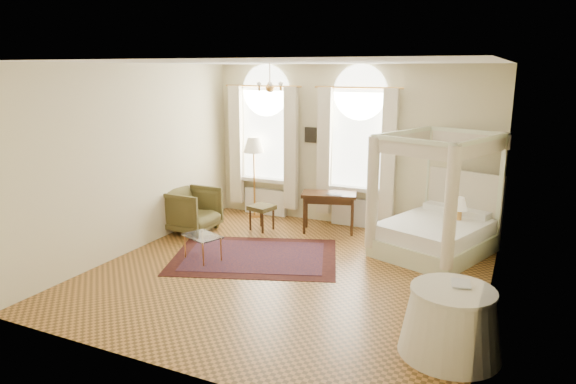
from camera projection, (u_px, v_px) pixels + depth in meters
name	position (u px, v px, depth m)	size (l,w,h in m)	color
ground	(287.00, 273.00, 8.25)	(6.00, 6.00, 0.00)	#9F672E
room_walls	(287.00, 152.00, 7.79)	(6.00, 6.00, 6.00)	beige
window_left	(264.00, 149.00, 11.22)	(1.62, 0.27, 3.29)	white
window_right	(357.00, 156.00, 10.35)	(1.62, 0.27, 3.29)	white
chandelier	(270.00, 86.00, 9.00)	(0.51, 0.45, 0.50)	#C78D42
wall_pictures	(353.00, 135.00, 10.39)	(2.54, 0.03, 0.39)	black
canopy_bed	(435.00, 227.00, 9.03)	(2.16, 2.38, 2.14)	beige
nightstand	(457.00, 235.00, 9.26)	(0.40, 0.36, 0.57)	#37200F
nightstand_lamp	(459.00, 205.00, 9.09)	(0.29, 0.29, 0.42)	#C78D42
writing_desk	(329.00, 199.00, 10.22)	(1.19, 0.84, 0.80)	#37200F
laptop	(335.00, 194.00, 10.04)	(0.31, 0.20, 0.02)	black
stool	(262.00, 210.00, 10.40)	(0.53, 0.53, 0.51)	#4D4521
armchair	(191.00, 210.00, 10.32)	(0.94, 0.97, 0.88)	#4B4220
coffee_table	(202.00, 238.00, 8.76)	(0.76, 0.65, 0.44)	silver
floor_lamp	(254.00, 149.00, 11.13)	(0.45, 0.45, 1.77)	#C78D42
oriental_rug	(255.00, 256.00, 8.99)	(3.35, 2.87, 0.01)	#41170F
side_table	(451.00, 322.00, 5.86)	(1.17, 1.17, 0.80)	white
book	(452.00, 283.00, 5.90)	(0.21, 0.28, 0.03)	black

